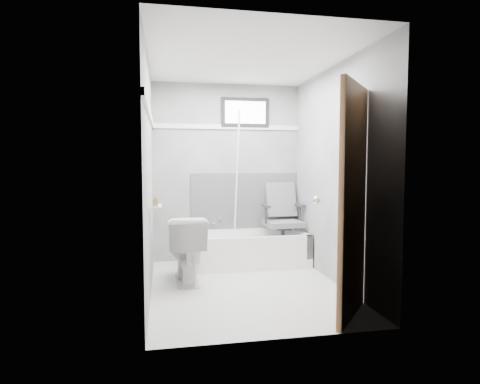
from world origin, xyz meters
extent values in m
plane|color=white|center=(0.00, 0.00, 0.00)|extent=(2.60, 2.60, 0.00)
plane|color=silver|center=(0.00, 0.00, 2.40)|extent=(2.60, 2.60, 0.00)
cube|color=slate|center=(0.00, 1.30, 1.20)|extent=(2.00, 0.02, 2.40)
cube|color=slate|center=(0.00, -1.30, 1.20)|extent=(2.00, 0.02, 2.40)
cube|color=slate|center=(-1.00, 0.00, 1.20)|extent=(0.02, 2.60, 2.40)
cube|color=slate|center=(1.00, 0.00, 1.20)|extent=(0.02, 2.60, 2.40)
imported|color=white|center=(-0.62, 0.32, 0.37)|extent=(0.44, 0.76, 0.74)
cube|color=#4C4C4F|center=(0.25, 1.29, 0.80)|extent=(1.50, 0.02, 0.78)
cube|color=white|center=(0.00, 1.29, 1.82)|extent=(2.00, 0.02, 0.06)
cube|color=white|center=(-0.99, 0.00, 1.82)|extent=(0.02, 2.60, 0.06)
cylinder|color=white|center=(0.09, 1.06, 1.05)|extent=(0.02, 0.46, 1.91)
cube|color=silver|center=(-0.93, -0.11, 0.90)|extent=(0.10, 0.32, 0.02)
imported|color=olive|center=(-0.94, -0.19, 0.97)|extent=(0.06, 0.06, 0.12)
imported|color=slate|center=(-0.94, -0.05, 0.96)|extent=(0.08, 0.08, 0.08)
camera|label=1|loc=(-0.85, -4.14, 1.33)|focal=30.00mm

